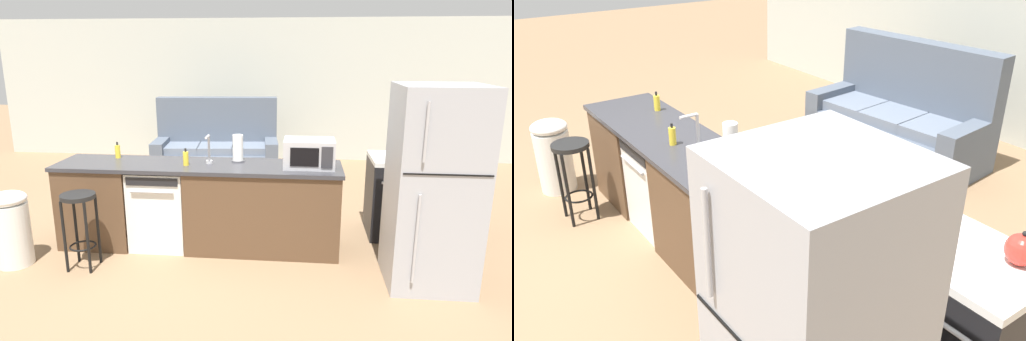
% 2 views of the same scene
% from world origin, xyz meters
% --- Properties ---
extents(ground_plane, '(24.00, 24.00, 0.00)m').
position_xyz_m(ground_plane, '(0.00, 0.00, 0.00)').
color(ground_plane, '#896B4C').
extents(wall_back, '(10.00, 0.06, 2.60)m').
position_xyz_m(wall_back, '(0.30, 4.20, 1.30)').
color(wall_back, beige).
rests_on(wall_back, ground_plane).
extents(kitchen_counter, '(2.94, 0.66, 0.90)m').
position_xyz_m(kitchen_counter, '(0.24, 0.00, 0.42)').
color(kitchen_counter, brown).
rests_on(kitchen_counter, ground_plane).
extents(dishwasher, '(0.58, 0.61, 0.84)m').
position_xyz_m(dishwasher, '(-0.25, -0.00, 0.42)').
color(dishwasher, white).
rests_on(dishwasher, ground_plane).
extents(stove_range, '(0.76, 0.68, 0.90)m').
position_xyz_m(stove_range, '(2.35, 0.55, 0.45)').
color(stove_range, black).
rests_on(stove_range, ground_plane).
extents(microwave, '(0.50, 0.37, 0.28)m').
position_xyz_m(microwave, '(1.28, -0.00, 1.04)').
color(microwave, '#B7B7BC').
rests_on(microwave, kitchen_counter).
extents(sink_faucet, '(0.07, 0.18, 0.30)m').
position_xyz_m(sink_faucet, '(0.26, 0.03, 1.03)').
color(sink_faucet, silver).
rests_on(sink_faucet, kitchen_counter).
extents(paper_towel_roll, '(0.14, 0.14, 0.28)m').
position_xyz_m(paper_towel_roll, '(0.55, 0.16, 1.04)').
color(paper_towel_roll, '#4C4C51').
rests_on(paper_towel_roll, kitchen_counter).
extents(soap_bottle, '(0.06, 0.06, 0.18)m').
position_xyz_m(soap_bottle, '(0.04, -0.07, 0.97)').
color(soap_bottle, yellow).
rests_on(soap_bottle, kitchen_counter).
extents(dish_soap_bottle, '(0.06, 0.06, 0.18)m').
position_xyz_m(dish_soap_bottle, '(-0.77, 0.18, 0.97)').
color(dish_soap_bottle, yellow).
rests_on(dish_soap_bottle, kitchen_counter).
extents(kettle, '(0.21, 0.17, 0.19)m').
position_xyz_m(kettle, '(2.52, 0.68, 0.99)').
color(kettle, red).
rests_on(kettle, stove_range).
extents(bar_stool, '(0.32, 0.32, 0.74)m').
position_xyz_m(bar_stool, '(-0.85, -0.62, 0.54)').
color(bar_stool, black).
rests_on(bar_stool, ground_plane).
extents(trash_bin, '(0.35, 0.35, 0.74)m').
position_xyz_m(trash_bin, '(-1.55, -0.62, 0.38)').
color(trash_bin, white).
rests_on(trash_bin, ground_plane).
extents(couch, '(2.08, 1.10, 1.27)m').
position_xyz_m(couch, '(-0.20, 2.88, 0.39)').
color(couch, '#515B6B').
rests_on(couch, ground_plane).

